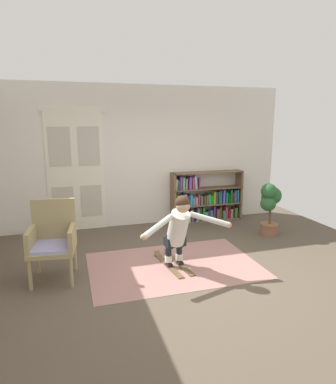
{
  "coord_description": "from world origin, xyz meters",
  "views": [
    {
      "loc": [
        -1.58,
        -4.27,
        2.18
      ],
      "look_at": [
        -0.06,
        0.81,
        1.05
      ],
      "focal_mm": 31.34,
      "sensor_mm": 36.0,
      "label": 1
    }
  ],
  "objects_px": {
    "bookshelf": "(204,200)",
    "wicker_chair": "(53,238)",
    "potted_plant": "(270,203)",
    "skis_pair": "(173,263)",
    "person_skier": "(179,227)"
  },
  "relations": [
    {
      "from": "bookshelf",
      "to": "wicker_chair",
      "type": "relative_size",
      "value": 1.46
    },
    {
      "from": "wicker_chair",
      "to": "potted_plant",
      "type": "distance_m",
      "value": 4.04
    },
    {
      "from": "skis_pair",
      "to": "person_skier",
      "type": "height_order",
      "value": "person_skier"
    },
    {
      "from": "potted_plant",
      "to": "person_skier",
      "type": "bearing_deg",
      "value": -154.71
    },
    {
      "from": "bookshelf",
      "to": "wicker_chair",
      "type": "xyz_separation_m",
      "value": [
        -3.09,
        -1.97,
        0.12
      ]
    },
    {
      "from": "skis_pair",
      "to": "potted_plant",
      "type": "bearing_deg",
      "value": 20.78
    },
    {
      "from": "potted_plant",
      "to": "skis_pair",
      "type": "xyz_separation_m",
      "value": [
        -2.23,
        -0.85,
        -0.6
      ]
    },
    {
      "from": "potted_plant",
      "to": "wicker_chair",
      "type": "bearing_deg",
      "value": -168.88
    },
    {
      "from": "wicker_chair",
      "to": "potted_plant",
      "type": "bearing_deg",
      "value": 11.12
    },
    {
      "from": "skis_pair",
      "to": "wicker_chair",
      "type": "bearing_deg",
      "value": 177.72
    },
    {
      "from": "bookshelf",
      "to": "person_skier",
      "type": "relative_size",
      "value": 1.15
    },
    {
      "from": "potted_plant",
      "to": "skis_pair",
      "type": "height_order",
      "value": "potted_plant"
    },
    {
      "from": "bookshelf",
      "to": "potted_plant",
      "type": "height_order",
      "value": "bookshelf"
    },
    {
      "from": "skis_pair",
      "to": "person_skier",
      "type": "distance_m",
      "value": 0.68
    },
    {
      "from": "skis_pair",
      "to": "person_skier",
      "type": "relative_size",
      "value": 0.7
    }
  ]
}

